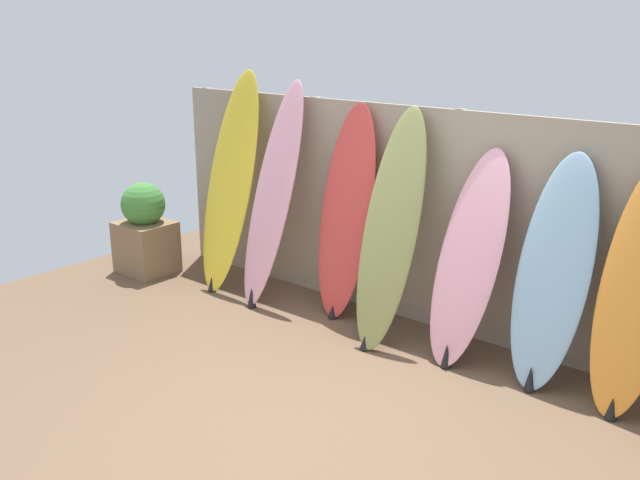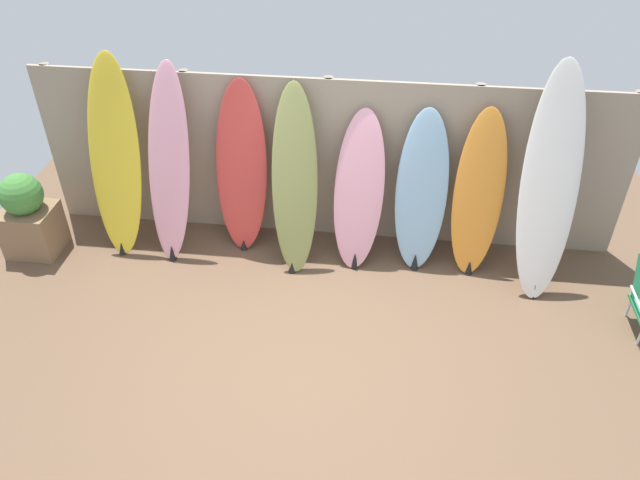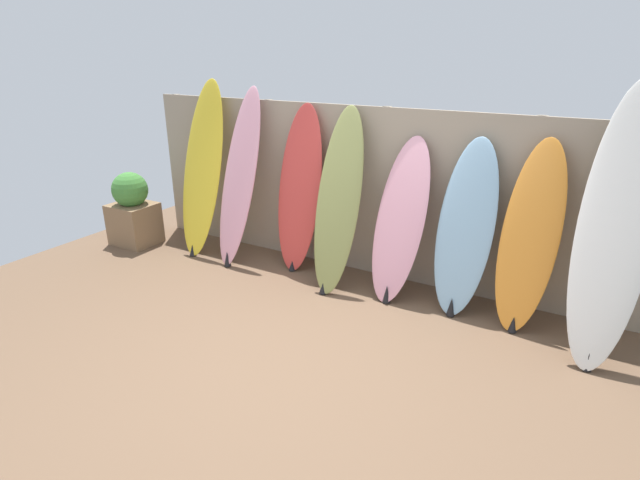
{
  "view_description": "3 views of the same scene",
  "coord_description": "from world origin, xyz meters",
  "px_view_note": "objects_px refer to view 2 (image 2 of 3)",
  "views": [
    {
      "loc": [
        2.68,
        -2.84,
        2.43
      ],
      "look_at": [
        -0.37,
        0.82,
        0.97
      ],
      "focal_mm": 40.0,
      "sensor_mm": 36.0,
      "label": 1
    },
    {
      "loc": [
        0.6,
        -3.66,
        4.13
      ],
      "look_at": [
        0.07,
        0.8,
        0.77
      ],
      "focal_mm": 35.0,
      "sensor_mm": 36.0,
      "label": 2
    },
    {
      "loc": [
        1.97,
        -2.71,
        2.33
      ],
      "look_at": [
        0.05,
        0.61,
        0.86
      ],
      "focal_mm": 28.0,
      "sensor_mm": 36.0,
      "label": 3
    }
  ],
  "objects_px": {
    "surfboard_yellow_0": "(115,159)",
    "surfboard_skyblue_5": "(421,193)",
    "surfboard_pink_1": "(169,166)",
    "surfboard_pink_4": "(359,193)",
    "planter_box": "(28,216)",
    "surfboard_red_2": "(241,170)",
    "surfboard_olive_3": "(295,181)",
    "surfboard_white_7": "(550,185)",
    "surfboard_orange_6": "(478,195)"
  },
  "relations": [
    {
      "from": "surfboard_olive_3",
      "to": "surfboard_white_7",
      "type": "bearing_deg",
      "value": -1.11
    },
    {
      "from": "surfboard_pink_1",
      "to": "surfboard_yellow_0",
      "type": "bearing_deg",
      "value": 178.16
    },
    {
      "from": "surfboard_pink_1",
      "to": "surfboard_olive_3",
      "type": "xyz_separation_m",
      "value": [
        1.28,
        -0.04,
        -0.07
      ]
    },
    {
      "from": "surfboard_yellow_0",
      "to": "surfboard_pink_1",
      "type": "distance_m",
      "value": 0.57
    },
    {
      "from": "surfboard_red_2",
      "to": "surfboard_skyblue_5",
      "type": "xyz_separation_m",
      "value": [
        1.83,
        -0.06,
        -0.1
      ]
    },
    {
      "from": "surfboard_olive_3",
      "to": "planter_box",
      "type": "relative_size",
      "value": 1.98
    },
    {
      "from": "surfboard_orange_6",
      "to": "surfboard_white_7",
      "type": "xyz_separation_m",
      "value": [
        0.6,
        -0.15,
        0.25
      ]
    },
    {
      "from": "surfboard_red_2",
      "to": "surfboard_olive_3",
      "type": "height_order",
      "value": "surfboard_olive_3"
    },
    {
      "from": "surfboard_skyblue_5",
      "to": "surfboard_red_2",
      "type": "bearing_deg",
      "value": 178.06
    },
    {
      "from": "surfboard_orange_6",
      "to": "surfboard_yellow_0",
      "type": "bearing_deg",
      "value": -179.31
    },
    {
      "from": "surfboard_red_2",
      "to": "surfboard_orange_6",
      "type": "bearing_deg",
      "value": -1.84
    },
    {
      "from": "surfboard_white_7",
      "to": "surfboard_pink_1",
      "type": "bearing_deg",
      "value": 178.67
    },
    {
      "from": "surfboard_yellow_0",
      "to": "surfboard_pink_1",
      "type": "height_order",
      "value": "surfboard_yellow_0"
    },
    {
      "from": "surfboard_yellow_0",
      "to": "surfboard_olive_3",
      "type": "height_order",
      "value": "surfboard_yellow_0"
    },
    {
      "from": "surfboard_olive_3",
      "to": "planter_box",
      "type": "xyz_separation_m",
      "value": [
        -2.78,
        -0.26,
        -0.47
      ]
    },
    {
      "from": "surfboard_olive_3",
      "to": "surfboard_white_7",
      "type": "distance_m",
      "value": 2.42
    },
    {
      "from": "surfboard_red_2",
      "to": "surfboard_pink_4",
      "type": "relative_size",
      "value": 1.15
    },
    {
      "from": "surfboard_pink_1",
      "to": "surfboard_skyblue_5",
      "type": "xyz_separation_m",
      "value": [
        2.54,
        0.08,
        -0.18
      ]
    },
    {
      "from": "surfboard_pink_4",
      "to": "planter_box",
      "type": "bearing_deg",
      "value": -174.33
    },
    {
      "from": "surfboard_pink_1",
      "to": "planter_box",
      "type": "relative_size",
      "value": 2.13
    },
    {
      "from": "surfboard_olive_3",
      "to": "surfboard_pink_1",
      "type": "bearing_deg",
      "value": 178.26
    },
    {
      "from": "surfboard_pink_4",
      "to": "surfboard_pink_1",
      "type": "bearing_deg",
      "value": -178.78
    },
    {
      "from": "surfboard_skyblue_5",
      "to": "planter_box",
      "type": "distance_m",
      "value": 4.07
    },
    {
      "from": "surfboard_pink_1",
      "to": "surfboard_white_7",
      "type": "height_order",
      "value": "surfboard_white_7"
    },
    {
      "from": "surfboard_pink_1",
      "to": "surfboard_pink_4",
      "type": "relative_size",
      "value": 1.25
    },
    {
      "from": "surfboard_white_7",
      "to": "surfboard_yellow_0",
      "type": "bearing_deg",
      "value": 178.6
    },
    {
      "from": "surfboard_red_2",
      "to": "surfboard_orange_6",
      "type": "xyz_separation_m",
      "value": [
        2.39,
        -0.08,
        -0.08
      ]
    },
    {
      "from": "surfboard_pink_4",
      "to": "surfboard_skyblue_5",
      "type": "bearing_deg",
      "value": 3.28
    },
    {
      "from": "surfboard_skyblue_5",
      "to": "surfboard_yellow_0",
      "type": "bearing_deg",
      "value": -178.92
    },
    {
      "from": "surfboard_olive_3",
      "to": "planter_box",
      "type": "distance_m",
      "value": 2.84
    },
    {
      "from": "surfboard_pink_1",
      "to": "surfboard_pink_4",
      "type": "xyz_separation_m",
      "value": [
        1.92,
        0.04,
        -0.21
      ]
    },
    {
      "from": "surfboard_yellow_0",
      "to": "surfboard_pink_1",
      "type": "bearing_deg",
      "value": -1.84
    },
    {
      "from": "surfboard_pink_4",
      "to": "planter_box",
      "type": "distance_m",
      "value": 3.45
    },
    {
      "from": "surfboard_red_2",
      "to": "surfboard_skyblue_5",
      "type": "distance_m",
      "value": 1.84
    },
    {
      "from": "surfboard_white_7",
      "to": "planter_box",
      "type": "xyz_separation_m",
      "value": [
        -5.2,
        -0.21,
        -0.63
      ]
    },
    {
      "from": "surfboard_orange_6",
      "to": "surfboard_olive_3",
      "type": "bearing_deg",
      "value": -176.8
    },
    {
      "from": "surfboard_yellow_0",
      "to": "planter_box",
      "type": "height_order",
      "value": "surfboard_yellow_0"
    },
    {
      "from": "surfboard_yellow_0",
      "to": "surfboard_white_7",
      "type": "distance_m",
      "value": 4.26
    },
    {
      "from": "surfboard_olive_3",
      "to": "surfboard_pink_4",
      "type": "height_order",
      "value": "surfboard_olive_3"
    },
    {
      "from": "surfboard_yellow_0",
      "to": "surfboard_olive_3",
      "type": "distance_m",
      "value": 1.85
    },
    {
      "from": "surfboard_pink_1",
      "to": "planter_box",
      "type": "distance_m",
      "value": 1.62
    },
    {
      "from": "surfboard_red_2",
      "to": "planter_box",
      "type": "height_order",
      "value": "surfboard_red_2"
    },
    {
      "from": "surfboard_white_7",
      "to": "planter_box",
      "type": "bearing_deg",
      "value": -177.66
    },
    {
      "from": "surfboard_orange_6",
      "to": "surfboard_white_7",
      "type": "height_order",
      "value": "surfboard_white_7"
    },
    {
      "from": "surfboard_orange_6",
      "to": "surfboard_pink_4",
      "type": "bearing_deg",
      "value": -178.97
    },
    {
      "from": "surfboard_skyblue_5",
      "to": "surfboard_orange_6",
      "type": "xyz_separation_m",
      "value": [
        0.55,
        -0.01,
        0.02
      ]
    },
    {
      "from": "surfboard_pink_4",
      "to": "planter_box",
      "type": "xyz_separation_m",
      "value": [
        -3.42,
        -0.34,
        -0.33
      ]
    },
    {
      "from": "surfboard_yellow_0",
      "to": "surfboard_skyblue_5",
      "type": "height_order",
      "value": "surfboard_yellow_0"
    },
    {
      "from": "surfboard_pink_1",
      "to": "surfboard_orange_6",
      "type": "distance_m",
      "value": 3.1
    },
    {
      "from": "surfboard_olive_3",
      "to": "surfboard_yellow_0",
      "type": "bearing_deg",
      "value": 178.23
    }
  ]
}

